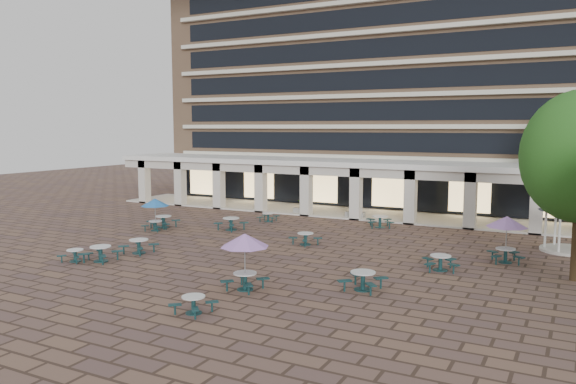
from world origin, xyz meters
The scene contains 20 objects.
ground centered at (0.00, 0.00, 0.00)m, with size 120.00×120.00×0.00m, color brown.
apartment_building centered at (0.00, 25.47, 12.60)m, with size 40.00×15.50×25.20m.
retail_arcade centered at (0.00, 14.80, 3.00)m, with size 42.00×6.60×4.40m.
picnic_table_0 centered at (-4.96, -6.58, 0.49)m, with size 2.00×2.00×0.82m.
picnic_table_1 centered at (-4.53, -4.18, 0.47)m, with size 1.81×1.81×0.79m.
picnic_table_2 centered at (4.48, -11.00, 0.40)m, with size 1.57×1.57×0.68m.
picnic_table_3 centered at (9.13, -5.09, 0.49)m, with size 1.89×1.89×0.82m.
picnic_table_4 centered at (-8.35, 1.62, 1.87)m, with size 1.91×1.91×2.21m.
picnic_table_5 centered at (-6.14, -7.23, 0.39)m, with size 1.59×1.59×0.65m.
picnic_table_6 centered at (4.57, -7.46, 2.10)m, with size 2.14×2.14×2.48m.
picnic_table_7 centered at (11.35, -0.11, 0.46)m, with size 2.05×2.05×0.77m.
picnic_table_8 centered at (-3.91, 4.24, 0.51)m, with size 2.14×2.14×0.86m.
picnic_table_9 centered at (-3.37, 8.44, 0.39)m, with size 1.64×1.64×0.65m.
picnic_table_10 centered at (2.76, 2.25, 0.43)m, with size 1.96×1.96×0.73m.
picnic_table_11 centered at (14.00, 3.12, 2.07)m, with size 2.11×2.11×2.44m.
picnic_table_12 centered at (-8.67, 2.82, 0.50)m, with size 1.93×1.93×0.83m.
picnic_table_13 centered at (4.85, 10.00, 0.49)m, with size 2.27×2.27×0.83m.
gazebo centered at (16.85, 7.63, 2.41)m, with size 3.43×3.43×3.20m.
planter_left centered at (-2.68, 12.90, 0.56)m, with size 1.50×0.71×1.32m.
planter_right centered at (1.87, 12.90, 0.50)m, with size 1.50×0.77×1.26m.
Camera 1 is at (17.32, -27.65, 7.07)m, focal length 35.00 mm.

